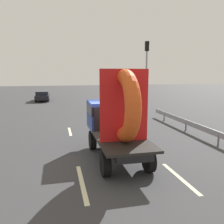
{
  "coord_description": "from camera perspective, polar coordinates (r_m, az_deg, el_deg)",
  "views": [
    {
      "loc": [
        -2.45,
        -10.31,
        3.79
      ],
      "look_at": [
        0.04,
        0.43,
        1.95
      ],
      "focal_mm": 38.29,
      "sensor_mm": 36.0,
      "label": 1
    }
  ],
  "objects": [
    {
      "name": "ground_plane",
      "position": [
        11.26,
        0.29,
        -10.2
      ],
      "size": [
        120.0,
        120.0,
        0.0
      ],
      "primitive_type": "plane",
      "color": "#38383A"
    },
    {
      "name": "flatbed_truck",
      "position": [
        10.59,
        0.79,
        -1.34
      ],
      "size": [
        2.02,
        5.12,
        3.92
      ],
      "color": "black",
      "rests_on": "ground_plane"
    },
    {
      "name": "distant_sedan",
      "position": [
        26.82,
        -0.04,
        2.81
      ],
      "size": [
        1.65,
        3.84,
        1.25
      ],
      "color": "black",
      "rests_on": "ground_plane"
    },
    {
      "name": "traffic_light",
      "position": [
        23.49,
        8.24,
        10.58
      ],
      "size": [
        0.42,
        0.36,
        6.67
      ],
      "color": "gray",
      "rests_on": "ground_plane"
    },
    {
      "name": "guardrail",
      "position": [
        15.1,
        20.4,
        -3.6
      ],
      "size": [
        0.1,
        13.14,
        0.71
      ],
      "color": "gray",
      "rests_on": "ground_plane"
    },
    {
      "name": "lane_dash_left_near",
      "position": [
        8.7,
        -7.19,
        -16.41
      ],
      "size": [
        0.16,
        2.99,
        0.01
      ],
      "primitive_type": "cube",
      "rotation": [
        0.0,
        0.0,
        1.57
      ],
      "color": "beige",
      "rests_on": "ground_plane"
    },
    {
      "name": "lane_dash_left_far",
      "position": [
        15.73,
        -10.03,
        -4.6
      ],
      "size": [
        0.16,
        2.2,
        0.01
      ],
      "primitive_type": "cube",
      "rotation": [
        0.0,
        0.0,
        1.57
      ],
      "color": "beige",
      "rests_on": "ground_plane"
    },
    {
      "name": "lane_dash_right_near",
      "position": [
        9.34,
        15.85,
        -14.83
      ],
      "size": [
        0.16,
        2.69,
        0.01
      ],
      "primitive_type": "cube",
      "rotation": [
        0.0,
        0.0,
        1.57
      ],
      "color": "beige",
      "rests_on": "ground_plane"
    },
    {
      "name": "lane_dash_right_far",
      "position": [
        16.3,
        2.42,
        -3.96
      ],
      "size": [
        0.16,
        2.39,
        0.01
      ],
      "primitive_type": "cube",
      "rotation": [
        0.0,
        0.0,
        1.57
      ],
      "color": "beige",
      "rests_on": "ground_plane"
    },
    {
      "name": "oncoming_car",
      "position": [
        33.11,
        -16.29,
        3.76
      ],
      "size": [
        1.73,
        4.04,
        1.32
      ],
      "color": "black",
      "rests_on": "ground_plane"
    }
  ]
}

